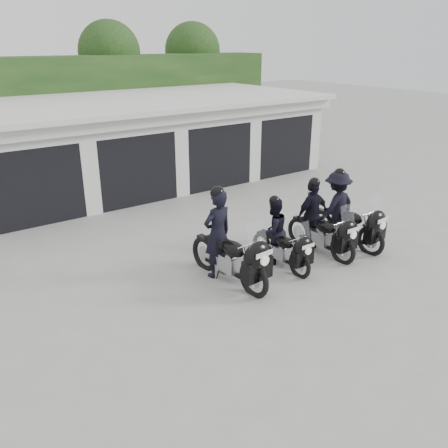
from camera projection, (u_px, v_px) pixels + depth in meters
ground at (248, 266)px, 11.00m from camera, size 80.00×80.00×0.00m
garage_block at (105, 146)px, 16.56m from camera, size 16.40×6.80×2.96m
background_vegetation at (64, 94)px, 19.94m from camera, size 20.00×3.90×5.80m
police_bike_a at (228, 245)px, 10.04m from camera, size 0.84×2.45×2.13m
police_bike_b at (278, 236)px, 10.83m from camera, size 0.77×1.94×1.69m
police_bike_c at (317, 220)px, 11.53m from camera, size 1.04×2.18×1.89m
police_bike_d at (342, 211)px, 11.98m from camera, size 1.24×2.30×2.00m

